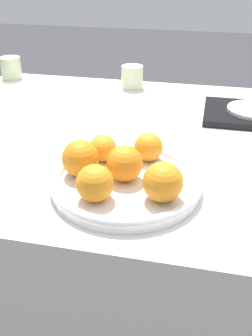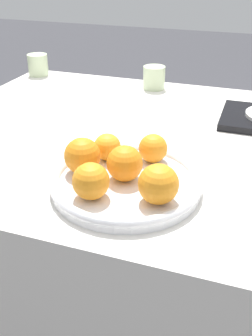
{
  "view_description": "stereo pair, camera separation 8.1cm",
  "coord_description": "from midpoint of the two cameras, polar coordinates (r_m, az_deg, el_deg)",
  "views": [
    {
      "loc": [
        0.03,
        -0.97,
        1.21
      ],
      "look_at": [
        -0.12,
        -0.28,
        0.82
      ],
      "focal_mm": 42.0,
      "sensor_mm": 36.0,
      "label": 1
    },
    {
      "loc": [
        0.11,
        -0.95,
        1.21
      ],
      "look_at": [
        -0.12,
        -0.28,
        0.82
      ],
      "focal_mm": 42.0,
      "sensor_mm": 36.0,
      "label": 2
    }
  ],
  "objects": [
    {
      "name": "ground_plane",
      "position": [
        1.55,
        5.5,
        -22.52
      ],
      "size": [
        12.0,
        12.0,
        0.0
      ],
      "primitive_type": "plane",
      "color": "#38383D"
    },
    {
      "name": "table",
      "position": [
        1.27,
        6.33,
        -11.74
      ],
      "size": [
        1.59,
        0.98,
        0.77
      ],
      "color": "silver",
      "rests_on": "ground_plane"
    },
    {
      "name": "fruit_platter",
      "position": [
        0.83,
        -2.8,
        -2.12
      ],
      "size": [
        0.32,
        0.32,
        0.03
      ],
      "color": "silver",
      "rests_on": "table"
    },
    {
      "name": "orange_0",
      "position": [
        0.83,
        -9.41,
        1.33
      ],
      "size": [
        0.08,
        0.08,
        0.08
      ],
      "color": "orange",
      "rests_on": "fruit_platter"
    },
    {
      "name": "orange_1",
      "position": [
        0.81,
        -3.08,
        0.58
      ],
      "size": [
        0.08,
        0.08,
        0.08
      ],
      "color": "orange",
      "rests_on": "fruit_platter"
    },
    {
      "name": "orange_2",
      "position": [
        0.89,
        0.68,
        2.99
      ],
      "size": [
        0.07,
        0.07,
        0.07
      ],
      "color": "orange",
      "rests_on": "fruit_platter"
    },
    {
      "name": "orange_3",
      "position": [
        0.89,
        -6.01,
        2.83
      ],
      "size": [
        0.06,
        0.06,
        0.06
      ],
      "color": "orange",
      "rests_on": "fruit_platter"
    },
    {
      "name": "orange_4",
      "position": [
        0.74,
        2.27,
        -2.14
      ],
      "size": [
        0.08,
        0.08,
        0.08
      ],
      "color": "orange",
      "rests_on": "fruit_platter"
    },
    {
      "name": "orange_5",
      "position": [
        0.75,
        -7.65,
        -2.29
      ],
      "size": [
        0.07,
        0.07,
        0.07
      ],
      "color": "orange",
      "rests_on": "fruit_platter"
    },
    {
      "name": "cup_0",
      "position": [
        1.45,
        -0.74,
        13.04
      ],
      "size": [
        0.08,
        0.08,
        0.08
      ],
      "color": "beige",
      "rests_on": "table"
    },
    {
      "name": "cup_2",
      "position": [
        1.64,
        -17.76,
        13.65
      ],
      "size": [
        0.08,
        0.08,
        0.08
      ],
      "color": "beige",
      "rests_on": "table"
    }
  ]
}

